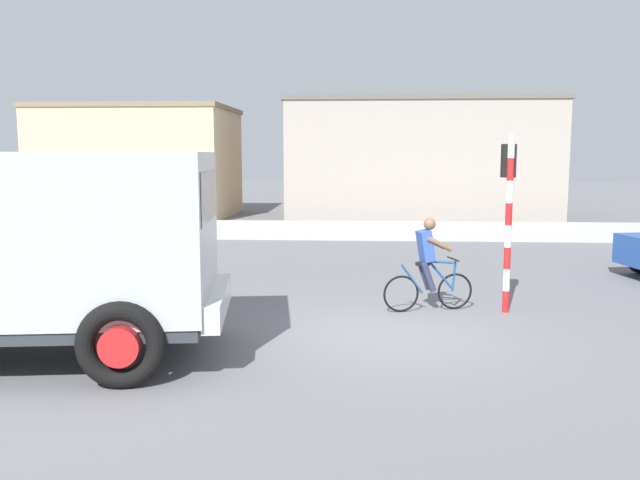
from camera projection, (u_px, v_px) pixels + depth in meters
name	position (u px, v px, depth m)	size (l,w,h in m)	color
ground_plane	(384.00, 335.00, 10.61)	(120.00, 120.00, 0.00)	slate
sidewalk_far	(371.00, 230.00, 24.53)	(80.00, 5.00, 0.16)	#ADADA8
truck_foreground	(21.00, 242.00, 9.15)	(5.70, 3.35, 2.90)	#B2B7BC
cyclist	(428.00, 264.00, 12.16)	(1.68, 0.63, 1.72)	black
traffic_light_pole	(508.00, 199.00, 11.97)	(0.24, 0.43, 3.20)	red
building_corner_left	(141.00, 162.00, 30.78)	(8.46, 6.49, 5.00)	#D1B284
building_mid_block	(418.00, 158.00, 31.24)	(12.19, 6.82, 5.33)	#9E9389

